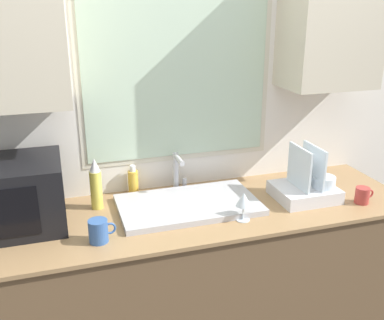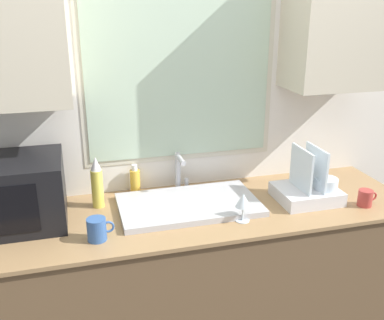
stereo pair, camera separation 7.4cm
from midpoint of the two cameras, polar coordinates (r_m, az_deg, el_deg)
countertop at (r=2.52m, az=-0.38°, el=-15.40°), size 2.26×0.69×0.90m
wall_back at (r=2.43m, az=-2.69°, el=7.76°), size 6.00×0.38×2.60m
sink_basin at (r=2.31m, az=-1.39°, el=-5.70°), size 0.71×0.42×0.03m
faucet at (r=2.46m, az=-2.71°, el=-1.22°), size 0.08×0.15×0.22m
microwave at (r=2.24m, az=-22.48°, el=-4.10°), size 0.44×0.40×0.32m
dish_rack at (r=2.45m, az=13.52°, el=-3.41°), size 0.31×0.27×0.29m
spray_bottle at (r=2.31m, az=-13.02°, el=-3.05°), size 0.06×0.06×0.27m
soap_bottle at (r=2.47m, az=-8.33°, el=-2.68°), size 0.06×0.06×0.16m
mug_near_sink at (r=2.03m, az=-12.79°, el=-8.79°), size 0.12×0.09×0.10m
wine_glass at (r=2.15m, az=5.60°, el=-5.14°), size 0.08×0.08×0.14m
mug_by_rack at (r=2.49m, az=20.04°, el=-4.23°), size 0.11×0.07×0.09m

